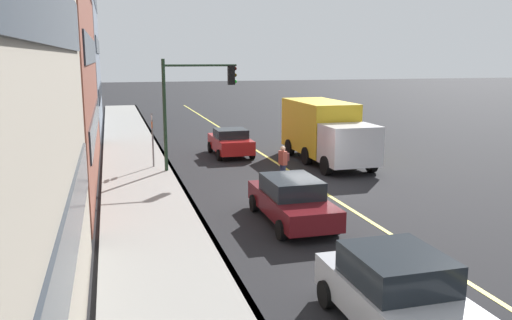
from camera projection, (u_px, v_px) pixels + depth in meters
ground at (317, 188)px, 21.79m from camera, size 200.00×200.00×0.00m
sidewalk_slab at (146, 199)px, 19.94m from camera, size 80.00×3.29×0.15m
curb_edge at (187, 196)px, 20.35m from camera, size 80.00×0.16×0.15m
lane_stripe_center at (317, 188)px, 21.79m from camera, size 80.00×0.16×0.01m
car_maroon at (292, 200)px, 17.19m from camera, size 4.62×1.92×1.50m
car_red at (230, 142)px, 28.95m from camera, size 3.94×2.00×1.49m
car_silver at (395, 291)px, 10.32m from camera, size 3.82×2.03×1.63m
truck_yellow at (325, 130)px, 27.04m from camera, size 7.45×2.59×3.09m
pedestrian_with_backpack at (283, 162)px, 22.61m from camera, size 0.42×0.42×1.61m
traffic_light_mast at (194, 95)px, 24.22m from camera, size 0.28×3.49×5.28m
street_sign_post at (153, 137)px, 25.16m from camera, size 0.60×0.08×2.74m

